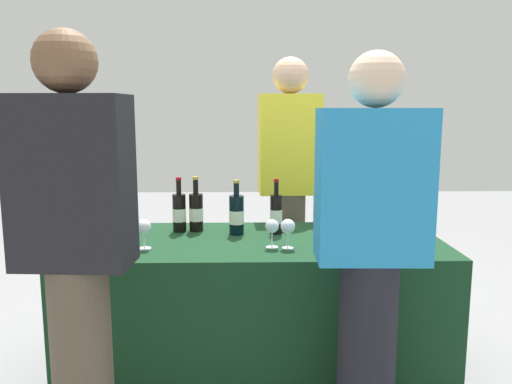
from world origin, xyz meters
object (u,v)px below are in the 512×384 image
wine_glass_3 (288,227)px  menu_board (349,243)px  wine_bottle_5 (342,210)px  wine_glass_2 (272,227)px  wine_bottle_2 (196,212)px  wine_glass_5 (353,229)px  wine_glass_0 (129,226)px  wine_glass_1 (144,228)px  wine_bottle_1 (179,212)px  wine_bottle_6 (378,214)px  wine_bottle_0 (127,213)px  wine_glass_4 (329,228)px  guest_0 (76,245)px  wine_bottle_4 (276,214)px  guest_1 (371,244)px  wine_bottle_3 (237,214)px  server_pouring (289,179)px

wine_glass_3 → menu_board: bearing=63.6°
wine_bottle_5 → wine_glass_2: wine_bottle_5 is taller
wine_bottle_2 → wine_bottle_5: 0.82m
wine_glass_2 → wine_glass_5: (0.40, 0.01, -0.02)m
wine_bottle_2 → menu_board: bearing=34.0°
wine_glass_0 → wine_glass_1: wine_glass_1 is taller
wine_bottle_2 → wine_bottle_1: bearing=-170.4°
wine_bottle_6 → wine_glass_0: (-1.29, -0.20, -0.02)m
wine_bottle_0 → wine_bottle_6: 1.37m
wine_bottle_1 → wine_glass_2: (0.49, -0.35, -0.01)m
wine_glass_4 → guest_0: (-1.03, -0.59, 0.08)m
wine_bottle_4 → wine_glass_3: size_ratio=2.06×
wine_bottle_1 → wine_glass_5: (0.89, -0.34, -0.02)m
wine_bottle_4 → wine_glass_3: wine_bottle_4 is taller
wine_bottle_4 → guest_1: size_ratio=0.19×
wine_bottle_0 → wine_glass_3: wine_bottle_0 is taller
wine_bottle_6 → wine_glass_4: wine_bottle_6 is taller
wine_bottle_6 → guest_0: size_ratio=0.19×
wine_glass_3 → wine_glass_4: wine_glass_3 is taller
wine_glass_3 → guest_1: (0.29, -0.44, 0.04)m
wine_bottle_0 → wine_bottle_6: (1.36, -0.09, 0.01)m
wine_bottle_1 → wine_bottle_4: wine_bottle_1 is taller
wine_bottle_6 → wine_glass_2: size_ratio=2.25×
wine_bottle_2 → wine_bottle_6: bearing=-6.7°
guest_0 → wine_bottle_1: bearing=78.4°
wine_glass_1 → guest_0: size_ratio=0.09×
wine_glass_2 → wine_glass_4: size_ratio=1.02×
wine_glass_2 → guest_0: 0.96m
wine_bottle_2 → wine_bottle_4: (0.44, -0.07, 0.00)m
wine_glass_2 → wine_bottle_6: bearing=23.1°
wine_bottle_3 → wine_glass_2: wine_bottle_3 is taller
wine_glass_4 → guest_0: size_ratio=0.08×
wine_bottle_5 → wine_bottle_1: bearing=-178.4°
wine_bottle_6 → guest_1: bearing=-107.0°
wine_bottle_6 → guest_1: guest_1 is taller
wine_bottle_3 → wine_glass_5: 0.64m
wine_bottle_3 → guest_1: (0.55, -0.74, 0.03)m
wine_bottle_1 → wine_glass_0: 0.36m
wine_glass_1 → wine_glass_4: 0.90m
wine_bottle_2 → guest_0: 1.02m
wine_bottle_2 → wine_glass_1: 0.43m
wine_glass_1 → wine_bottle_4: bearing=24.4°
wine_bottle_6 → wine_glass_4: 0.40m
wine_bottle_2 → wine_glass_5: bearing=-23.6°
wine_bottle_1 → wine_glass_4: bearing=-24.5°
wine_bottle_0 → wine_glass_0: wine_bottle_0 is taller
wine_glass_0 → wine_glass_5: 1.10m
wine_bottle_6 → wine_bottle_1: bearing=174.7°
server_pouring → menu_board: (0.44, 0.18, -0.48)m
wine_glass_1 → wine_glass_4: (0.90, 0.00, -0.01)m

